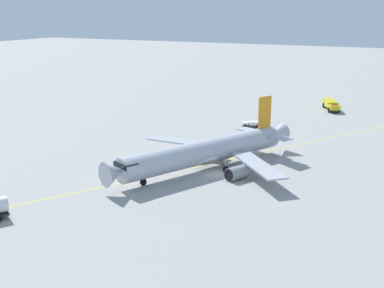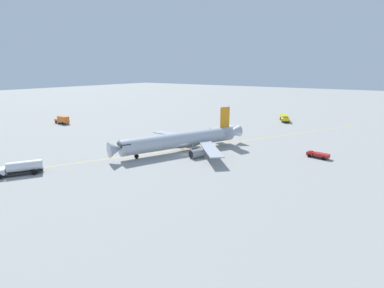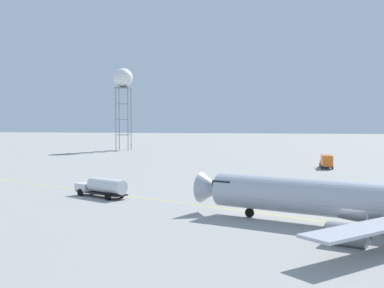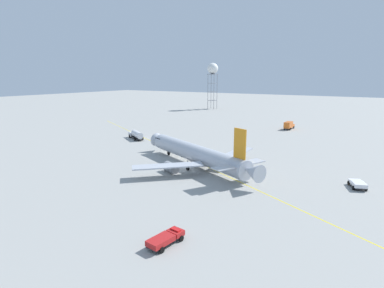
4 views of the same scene
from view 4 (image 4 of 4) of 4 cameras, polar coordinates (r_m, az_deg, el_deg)
ground_plane at (r=71.98m, az=-1.13°, el=-4.44°), size 600.00×600.00×0.00m
airliner_main at (r=72.29m, az=0.93°, el=-1.97°), size 30.93×37.70×11.14m
ops_pickup_truck at (r=40.91m, az=-4.87°, el=-16.96°), size 5.47×2.80×1.41m
catering_truck_truck at (r=129.80m, az=17.38°, el=3.32°), size 7.61×2.76×3.10m
pushback_tug_truck at (r=67.14m, az=28.18°, el=-6.49°), size 4.76×3.68×1.30m
fuel_tanker_truck at (r=106.08m, az=-10.22°, el=1.72°), size 6.93×9.21×2.87m
radar_tower at (r=202.18m, az=3.83°, el=13.48°), size 6.79×6.79×28.97m
taxiway_centreline at (r=78.89m, az=-0.05°, el=-2.92°), size 77.80×142.44×0.01m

